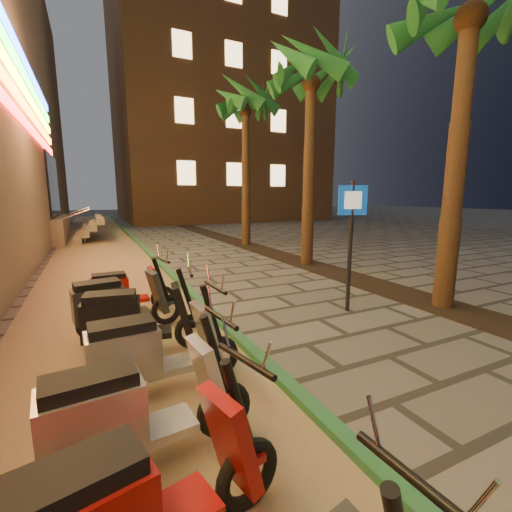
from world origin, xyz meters
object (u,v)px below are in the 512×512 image
scooter_4 (132,508)px  scooter_7 (132,320)px  pedestrian_sign (351,229)px  scooter_8 (116,304)px  scooter_9 (123,291)px  scooter_5 (130,413)px  scooter_6 (149,353)px

scooter_4 → scooter_7: size_ratio=0.98×
pedestrian_sign → scooter_8: (-4.23, 0.70, -1.11)m
scooter_4 → scooter_7: 3.12m
scooter_8 → scooter_9: 1.02m
scooter_4 → scooter_5: 0.90m
scooter_9 → scooter_8: bearing=-102.0°
scooter_5 → scooter_9: bearing=80.3°
scooter_6 → scooter_7: bearing=88.9°
scooter_6 → scooter_4: bearing=-105.1°
pedestrian_sign → scooter_8: 4.43m
scooter_5 → scooter_8: size_ratio=1.01×
scooter_6 → scooter_7: 1.15m
pedestrian_sign → scooter_4: 5.64m
scooter_4 → scooter_6: size_ratio=0.99×
scooter_6 → scooter_9: (-0.02, 3.06, -0.06)m
pedestrian_sign → scooter_5: pedestrian_sign is taller
scooter_6 → scooter_5: bearing=-110.1°
scooter_6 → scooter_7: (-0.05, 1.15, 0.01)m
scooter_4 → scooter_7: (0.34, 3.10, 0.01)m
scooter_4 → scooter_5: bearing=71.8°
pedestrian_sign → scooter_7: 4.23m
scooter_7 → scooter_9: scooter_7 is taller
pedestrian_sign → scooter_5: (-4.34, -2.43, -1.11)m
pedestrian_sign → scooter_6: 4.39m
scooter_5 → scooter_9: size_ratio=1.15×
scooter_8 → scooter_9: bearing=70.4°
scooter_5 → pedestrian_sign: bearing=23.6°
scooter_7 → scooter_9: bearing=98.8°
pedestrian_sign → scooter_8: bearing=-168.6°
pedestrian_sign → scooter_9: pedestrian_sign is taller
scooter_4 → scooter_9: (0.37, 5.01, -0.06)m
scooter_4 → scooter_9: bearing=72.8°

